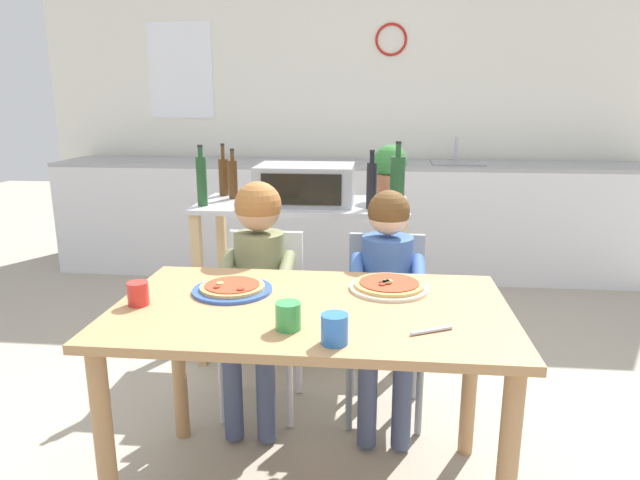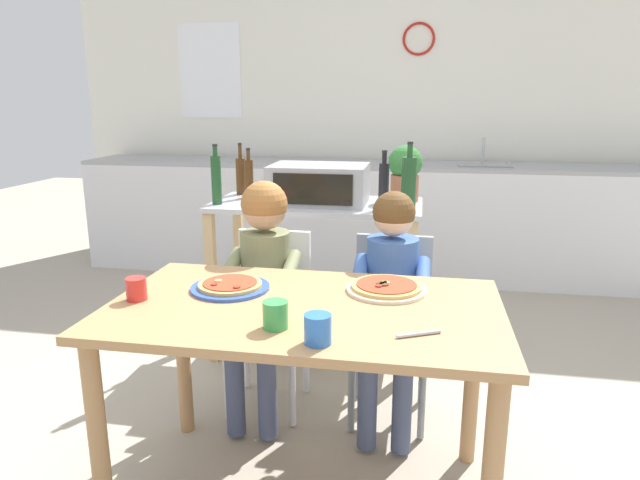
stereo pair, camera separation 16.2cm
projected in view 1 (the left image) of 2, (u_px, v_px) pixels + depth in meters
The scene contains 22 objects.
ground_plane at pixel (336, 349), 3.27m from camera, with size 12.55×12.55×0.00m, color #A89E8C.
back_wall_tiled at pixel (353, 106), 4.82m from camera, with size 5.35×0.14×2.70m.
kitchen_counter at pixel (350, 218), 4.64m from camera, with size 4.82×0.60×1.12m.
kitchen_island_cart at pixel (303, 254), 3.11m from camera, with size 1.14×0.55×0.87m.
toaster_oven at pixel (306, 184), 3.00m from camera, with size 0.51×0.37×0.21m.
bottle_dark_olive_oil at pixel (397, 183), 2.76m from camera, with size 0.07×0.07×0.35m.
bottle_squat_spirits at pixel (202, 180), 2.93m from camera, with size 0.05×0.05×0.32m.
bottle_clear_vinegar at pixel (224, 176), 3.25m from camera, with size 0.06×0.06×0.30m.
bottle_slim_sauce at pixel (371, 184), 2.85m from camera, with size 0.05×0.05×0.30m.
bottle_tall_green_wine at pixel (233, 178), 3.15m from camera, with size 0.05×0.05×0.28m.
potted_herb_plant at pixel (390, 171), 3.08m from camera, with size 0.18×0.18×0.31m.
dining_table at pixel (311, 335), 1.91m from camera, with size 1.32×0.77×0.75m.
dining_chair_left at pixel (264, 308), 2.59m from camera, with size 0.36×0.36×0.81m.
dining_chair_right at pixel (385, 312), 2.54m from camera, with size 0.36×0.36×0.81m.
child_in_olive_shirt at pixel (257, 271), 2.43m from camera, with size 0.32×0.42×1.06m.
child_in_blue_striped_shirt at pixel (387, 284), 2.38m from camera, with size 0.32×0.42×1.03m.
pizza_plate_blue_rimmed at pixel (232, 288), 2.01m from camera, with size 0.28×0.28×0.03m.
pizza_plate_cream at pixel (389, 286), 2.03m from camera, with size 0.29×0.29×0.03m.
drinking_cup_red at pixel (138, 294), 1.87m from camera, with size 0.07×0.07×0.08m, color red.
drinking_cup_green at pixel (288, 316), 1.68m from camera, with size 0.08×0.08×0.08m, color green.
drinking_cup_blue at pixel (335, 329), 1.58m from camera, with size 0.08×0.08×0.09m, color blue.
serving_spoon at pixel (431, 331), 1.66m from camera, with size 0.01×0.01×0.14m, color #B7BABF.
Camera 1 is at (0.21, -1.76, 1.42)m, focal length 31.51 mm.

